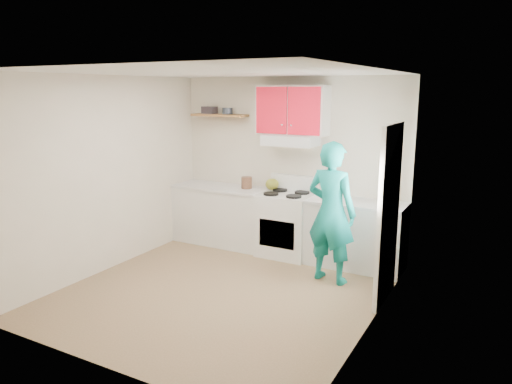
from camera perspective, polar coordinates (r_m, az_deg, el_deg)
The scene contains 21 objects.
floor at distance 6.00m, azimuth -3.85°, elevation -11.63°, with size 3.80×3.80×0.00m, color brown.
ceiling at distance 5.50m, azimuth -4.24°, elevation 14.01°, with size 3.60×3.80×0.04m, color white.
back_wall at distance 7.26m, azimuth 4.06°, elevation 3.23°, with size 3.60×0.04×2.60m, color beige.
front_wall at distance 4.18m, azimuth -18.20°, elevation -3.95°, with size 3.60×0.04×2.60m, color beige.
left_wall at distance 6.74m, azimuth -17.06°, elevation 2.05°, with size 0.04×3.80×2.60m, color beige.
right_wall at distance 4.90m, azimuth 14.01°, elevation -1.39°, with size 0.04×3.80×2.60m, color beige.
door at distance 5.63m, azimuth 15.45°, elevation -2.61°, with size 0.05×0.85×2.05m, color white.
door_glass at distance 5.55m, azimuth 15.42°, elevation 1.67°, with size 0.01×0.55×0.95m, color white.
counter_left at distance 7.66m, azimuth -4.07°, elevation -2.79°, with size 1.52×0.60×0.90m, color silver.
counter_right at distance 6.78m, azimuth 11.71°, elevation -5.00°, with size 1.32×0.60×0.90m, color silver.
stove at distance 7.11m, azimuth 3.61°, elevation -3.89°, with size 0.76×0.65×0.92m, color white.
range_hood at distance 6.97m, azimuth 4.11°, elevation 6.14°, with size 0.76×0.44×0.15m, color silver.
upper_cabinets at distance 6.99m, azimuth 4.35°, elevation 9.65°, with size 1.02×0.33×0.70m, color red.
shelf at distance 7.60m, azimuth -4.34°, elevation 9.09°, with size 0.90×0.30×0.04m, color brown.
books at distance 7.71m, azimuth -5.55°, elevation 9.65°, with size 0.22×0.15×0.11m, color #383239.
tin at distance 7.52m, azimuth -3.41°, elevation 9.58°, with size 0.16×0.16×0.10m, color #333D4C.
kettle at distance 7.27m, azimuth 1.92°, elevation 0.94°, with size 0.20×0.20×0.17m, color olive.
crock at distance 7.37m, azimuth -1.12°, elevation 1.03°, with size 0.17×0.17×0.20m, color #4D3022.
cutting_board at distance 6.70m, azimuth 9.61°, elevation -1.06°, with size 0.33×0.24×0.02m, color olive.
silicone_mat at distance 6.58m, azimuth 14.39°, elevation -1.57°, with size 0.33×0.27×0.01m, color #B31A12.
person at distance 6.09m, azimuth 8.93°, elevation -2.43°, with size 0.66×0.43×1.80m, color #0E807B.
Camera 1 is at (2.97, -4.63, 2.41)m, focal length 33.70 mm.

